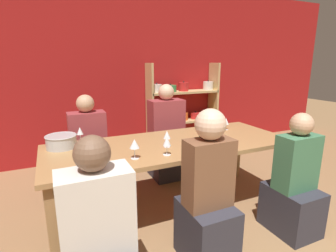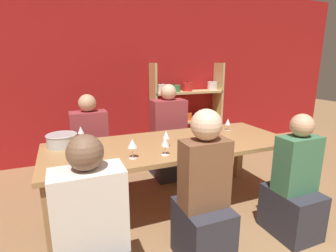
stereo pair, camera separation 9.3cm
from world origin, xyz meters
TOP-DOWN VIEW (x-y plane):
  - wall_back_red at (0.00, 3.83)m, footprint 8.80×0.06m
  - shelf_unit at (1.10, 3.63)m, footprint 1.26×0.30m
  - dining_table at (0.10, 1.95)m, footprint 2.43×0.94m
  - mixing_bowl at (-0.91, 2.24)m, footprint 0.29×0.29m
  - wine_bottle_green at (0.27, 1.64)m, footprint 0.07×0.07m
  - wine_glass_red_a at (-0.73, 2.35)m, footprint 0.07×0.07m
  - wine_glass_red_b at (-0.00, 1.85)m, footprint 0.07×0.07m
  - wine_glass_white_a at (-0.09, 1.65)m, footprint 0.07×0.07m
  - wine_glass_empty_a at (-0.81, 1.57)m, footprint 0.07×0.07m
  - wine_glass_white_b at (0.91, 2.16)m, footprint 0.07×0.07m
  - wine_glass_red_c at (-0.37, 1.68)m, footprint 0.08×0.08m
  - person_near_a at (0.03, 1.18)m, footprint 0.35×0.43m
  - person_far_a at (0.41, 2.78)m, footprint 0.45×0.56m
  - person_near_b at (-0.78, 1.11)m, footprint 0.42×0.53m
  - person_far_b at (-0.61, 2.73)m, footprint 0.41×0.51m
  - person_near_c at (0.94, 1.18)m, footprint 0.36×0.45m

SIDE VIEW (x-z plane):
  - person_near_c at x=0.94m, z-range -0.15..0.96m
  - person_near_b at x=-0.78m, z-range -0.16..0.97m
  - person_far_b at x=-0.61m, z-range -0.16..1.00m
  - person_far_a at x=0.41m, z-range -0.17..1.07m
  - person_near_a at x=0.03m, z-range -0.14..1.06m
  - shelf_unit at x=1.10m, z-range -0.17..1.32m
  - dining_table at x=0.10m, z-range 0.29..1.02m
  - mixing_bowl at x=-0.91m, z-range 0.73..0.86m
  - wine_glass_white_b at x=0.91m, z-range 0.76..0.89m
  - wine_glass_empty_a at x=-0.81m, z-range 0.76..0.92m
  - wine_glass_red_a at x=-0.73m, z-range 0.76..0.92m
  - wine_glass_red_b at x=0.00m, z-range 0.77..0.93m
  - wine_glass_white_a at x=-0.09m, z-range 0.77..0.94m
  - wine_glass_red_c at x=-0.37m, z-range 0.77..0.94m
  - wine_bottle_green at x=0.27m, z-range 0.70..1.03m
  - wall_back_red at x=0.00m, z-range 0.00..2.70m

